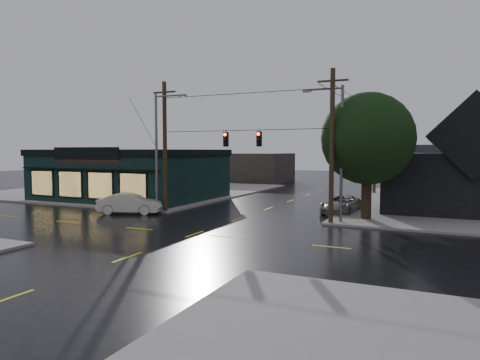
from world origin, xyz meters
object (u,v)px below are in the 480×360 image
at_px(corner_tree, 368,139).
at_px(utility_pole_nw, 166,213).
at_px(utility_pole_ne, 331,225).
at_px(sedan_cream, 130,204).
at_px(suv_silver, 341,204).

relative_size(corner_tree, utility_pole_nw, 0.86).
xyz_separation_m(utility_pole_ne, sedan_cream, (-15.13, -1.70, 0.79)).
height_order(sedan_cream, suv_silver, sedan_cream).
distance_m(corner_tree, suv_silver, 6.29).
relative_size(utility_pole_nw, suv_silver, 2.06).
height_order(utility_pole_nw, sedan_cream, utility_pole_nw).
xyz_separation_m(corner_tree, suv_silver, (-2.37, 3.04, -4.98)).
distance_m(utility_pole_nw, utility_pole_ne, 13.00).
xyz_separation_m(utility_pole_nw, suv_silver, (12.50, 5.64, 0.68)).
height_order(corner_tree, utility_pole_ne, corner_tree).
bearing_deg(utility_pole_nw, sedan_cream, -141.47).
bearing_deg(utility_pole_ne, sedan_cream, -173.59).
bearing_deg(utility_pole_nw, utility_pole_ne, 0.00).
bearing_deg(suv_silver, sedan_cream, -148.95).
bearing_deg(corner_tree, utility_pole_nw, -170.07).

